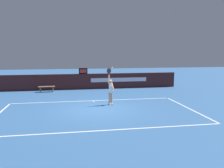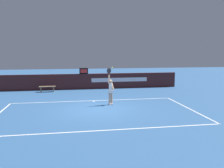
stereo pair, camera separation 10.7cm
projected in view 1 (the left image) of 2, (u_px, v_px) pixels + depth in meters
name	position (u px, v px, depth m)	size (l,w,h in m)	color
ground_plane	(97.00, 109.00, 13.22)	(60.00, 60.00, 0.00)	#315C8F
court_lines	(98.00, 112.00, 12.56)	(10.63, 5.97, 0.00)	white
back_wall	(88.00, 81.00, 20.07)	(15.84, 0.24, 1.34)	#411C1D
speed_display	(83.00, 71.00, 19.87)	(0.73, 0.15, 0.50)	black
tennis_player	(111.00, 90.00, 14.15)	(0.45, 0.36, 2.30)	tan
tennis_ball	(112.00, 68.00, 13.95)	(0.07, 0.07, 0.07)	#CEE038
courtside_bench_near	(47.00, 88.00, 18.64)	(1.31, 0.39, 0.46)	#86694B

